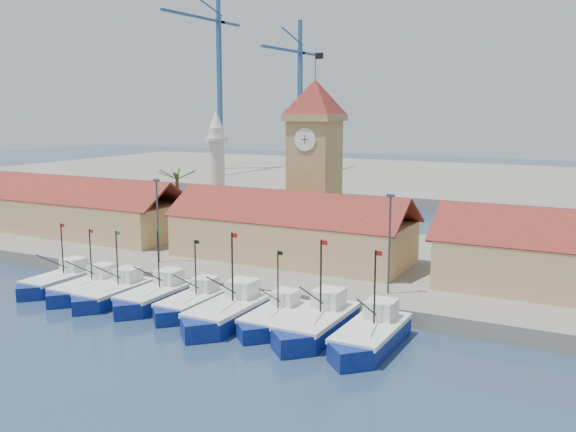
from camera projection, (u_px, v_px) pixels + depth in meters
The scene contains 20 objects.
ground at pixel (182, 325), 53.88m from camera, with size 400.00×400.00×0.00m, color #1B2E49.
quay at pixel (307, 258), 74.73m from camera, with size 140.00×32.00×1.50m, color gray.
terminal at pixel (468, 182), 149.82m from camera, with size 240.00×80.00×2.00m, color gray.
boat_0 at pixel (58, 283), 64.16m from camera, with size 3.38×9.26×7.00m.
boat_1 at pixel (86, 289), 61.88m from camera, with size 3.30×9.04×6.84m.
boat_2 at pixel (112, 294), 60.13m from camera, with size 3.39×9.30×7.04m.
boat_3 at pixel (154, 298), 58.96m from camera, with size 3.53×9.67×7.31m.
boat_4 at pixel (191, 305), 57.04m from camera, with size 3.29×9.02×6.82m.
boat_5 at pixel (227, 314), 54.00m from camera, with size 3.92×10.73×8.12m.
boat_6 at pixel (273, 320), 53.04m from camera, with size 3.26×8.92×6.75m.
boat_7 at pixel (315, 326), 51.11m from camera, with size 3.91×10.72×8.11m.
boat_8 at pixel (369, 338), 48.49m from camera, with size 3.78×10.37×7.84m.
hall_left at pixel (78, 214), 85.32m from camera, with size 31.20×10.13×7.61m.
hall_center at pixel (291, 237), 70.69m from camera, with size 27.04×10.13×7.61m.
clock_tower at pixel (315, 160), 74.60m from camera, with size 5.80×5.80×22.70m.
minaret at pixel (217, 172), 83.58m from camera, with size 3.00×3.00×16.30m.
palm_tree at pixel (178, 198), 84.70m from camera, with size 5.60×5.03×8.39m.
lamp_posts at pixel (258, 226), 63.06m from camera, with size 80.70×0.25×9.03m.
crane_blue_far at pixel (216, 70), 166.24m from camera, with size 1.00×33.34×46.06m.
crane_blue_near at pixel (298, 89), 163.15m from camera, with size 1.00×29.49×37.91m.
Camera 1 is at (31.86, -41.57, 17.99)m, focal length 40.00 mm.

